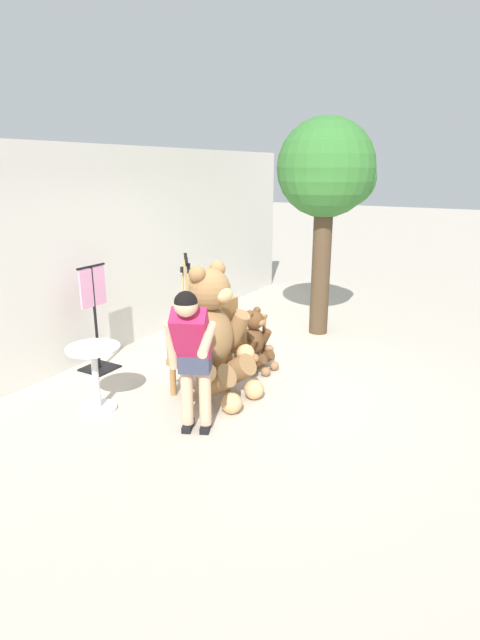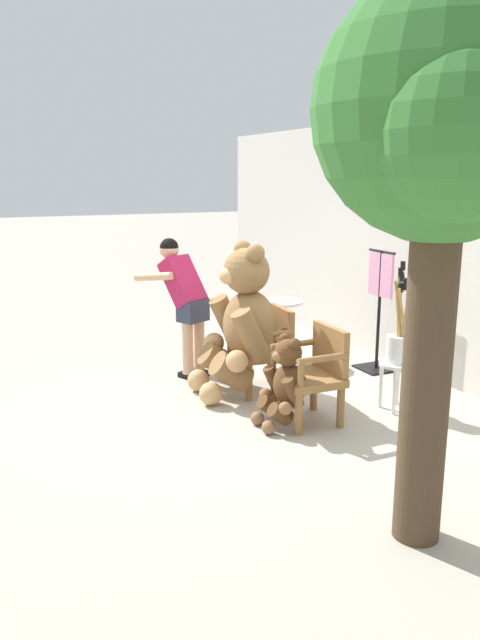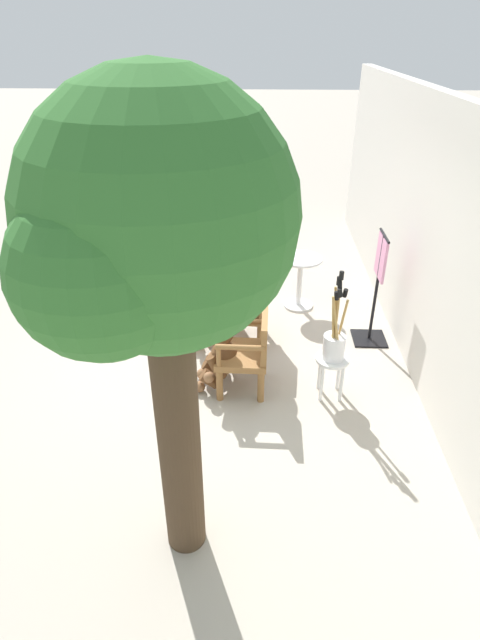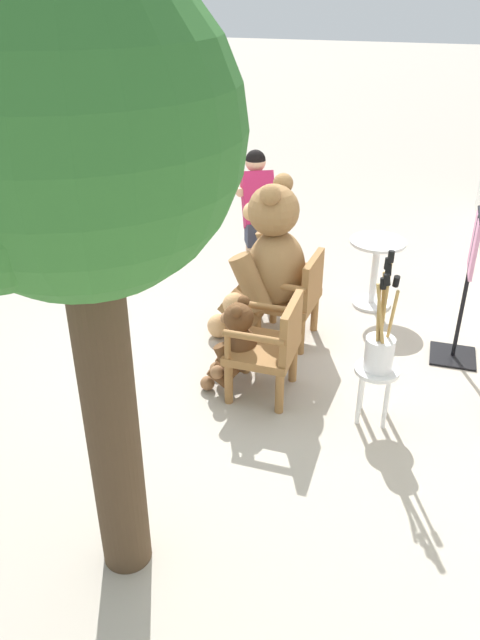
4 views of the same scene
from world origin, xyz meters
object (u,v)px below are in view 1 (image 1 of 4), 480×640
object	(u,v)px
teddy_bear_large	(214,334)
round_side_table	(95,371)
brush_bucket	(187,306)
patio_tree	(329,174)
person_visitor	(192,349)
wooden_chair_left	(195,354)
wooden_chair_right	(236,332)
white_stool	(188,328)
clothing_display_stand	(95,316)
teddy_bear_small	(256,341)

from	to	relation	value
teddy_bear_large	round_side_table	world-z (taller)	teddy_bear_large
brush_bucket	patio_tree	distance (m)	2.83
person_visitor	round_side_table	xyz separation A→B (m)	(-0.08, 1.22, -0.45)
wooden_chair_left	wooden_chair_right	bearing A→B (deg)	0.01
teddy_bear_large	person_visitor	size ratio (longest dim) A/B	1.02
wooden_chair_right	brush_bucket	size ratio (longest dim) A/B	0.90
white_stool	brush_bucket	distance (m)	0.32
white_stool	round_side_table	distance (m)	1.94
teddy_bear_large	patio_tree	distance (m)	3.30
clothing_display_stand	wooden_chair_left	bearing A→B (deg)	-86.51
wooden_chair_left	person_visitor	xyz separation A→B (m)	(-0.84, -0.57, 0.44)
wooden_chair_left	brush_bucket	size ratio (longest dim) A/B	0.90
teddy_bear_large	white_stool	size ratio (longest dim) A/B	3.34
wooden_chair_left	patio_tree	xyz separation A→B (m)	(2.83, -0.44, 1.95)
wooden_chair_right	white_stool	world-z (taller)	wooden_chair_right
round_side_table	patio_tree	world-z (taller)	patio_tree
teddy_bear_large	patio_tree	world-z (taller)	patio_tree
white_stool	round_side_table	world-z (taller)	round_side_table
person_visitor	clothing_display_stand	world-z (taller)	person_visitor
wooden_chair_right	teddy_bear_small	xyz separation A→B (m)	(-0.00, -0.29, -0.06)
white_stool	patio_tree	world-z (taller)	patio_tree
round_side_table	clothing_display_stand	xyz separation A→B (m)	(0.83, 0.82, 0.27)
white_stool	wooden_chair_left	bearing A→B (deg)	-139.69
white_stool	patio_tree	distance (m)	3.04
white_stool	teddy_bear_large	bearing A→B (deg)	-132.39
teddy_bear_small	white_stool	size ratio (longest dim) A/B	1.78
teddy_bear_small	white_stool	distance (m)	1.15
wooden_chair_right	white_stool	size ratio (longest dim) A/B	1.87
patio_tree	round_side_table	bearing A→B (deg)	163.86
teddy_bear_large	patio_tree	xyz separation A→B (m)	(2.84, -0.17, 1.66)
patio_tree	wooden_chair_left	bearing A→B (deg)	171.26
wooden_chair_right	person_visitor	distance (m)	1.89
wooden_chair_right	brush_bucket	bearing A→B (deg)	83.52
wooden_chair_left	clothing_display_stand	distance (m)	1.50
round_side_table	clothing_display_stand	world-z (taller)	clothing_display_stand
patio_tree	teddy_bear_large	bearing A→B (deg)	176.55
wooden_chair_right	clothing_display_stand	bearing A→B (deg)	124.30
wooden_chair_left	brush_bucket	bearing A→B (deg)	40.23
teddy_bear_small	person_visitor	distance (m)	1.84
person_visitor	clothing_display_stand	bearing A→B (deg)	69.95
wooden_chair_left	clothing_display_stand	xyz separation A→B (m)	(-0.09, 1.47, 0.26)
wooden_chair_left	brush_bucket	world-z (taller)	brush_bucket
wooden_chair_right	patio_tree	size ratio (longest dim) A/B	0.27
round_side_table	wooden_chair_left	bearing A→B (deg)	-35.30
brush_bucket	patio_tree	xyz separation A→B (m)	(1.82, -1.29, 1.74)
clothing_display_stand	teddy_bear_small	bearing A→B (deg)	-60.31
patio_tree	clothing_display_stand	world-z (taller)	patio_tree
round_side_table	white_stool	bearing A→B (deg)	6.18
brush_bucket	clothing_display_stand	xyz separation A→B (m)	(-1.10, 0.62, 0.05)
person_visitor	white_stool	distance (m)	2.40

